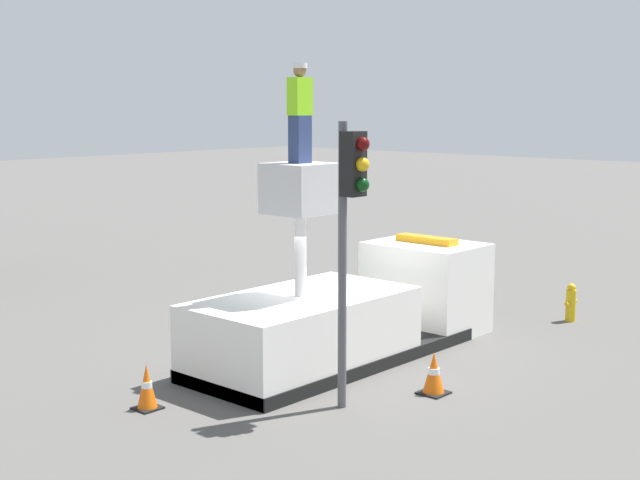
# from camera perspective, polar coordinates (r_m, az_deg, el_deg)

# --- Properties ---
(ground_plane) EXTENTS (120.00, 120.00, 0.00)m
(ground_plane) POSITION_cam_1_polar(r_m,az_deg,el_deg) (17.20, 0.88, -7.66)
(ground_plane) COLOR #565451
(bucket_truck) EXTENTS (6.91, 2.36, 3.81)m
(bucket_truck) POSITION_cam_1_polar(r_m,az_deg,el_deg) (17.30, 1.79, -4.78)
(bucket_truck) COLOR black
(bucket_truck) RESTS_ON ground
(worker) EXTENTS (0.40, 0.26, 1.75)m
(worker) POSITION_cam_1_polar(r_m,az_deg,el_deg) (15.82, -1.29, 8.12)
(worker) COLOR navy
(worker) RESTS_ON bucket_truck
(traffic_light_pole) EXTENTS (0.34, 0.57, 4.59)m
(traffic_light_pole) POSITION_cam_1_polar(r_m,az_deg,el_deg) (13.82, 1.93, 2.08)
(traffic_light_pole) COLOR #515156
(traffic_light_pole) RESTS_ON ground
(fire_hydrant) EXTENTS (0.46, 0.22, 0.87)m
(fire_hydrant) POSITION_cam_1_polar(r_m,az_deg,el_deg) (20.81, 15.76, -3.88)
(fire_hydrant) COLOR gold
(fire_hydrant) RESTS_ON ground
(traffic_cone_rear) EXTENTS (0.40, 0.40, 0.74)m
(traffic_cone_rear) POSITION_cam_1_polar(r_m,az_deg,el_deg) (14.71, -11.02, -9.27)
(traffic_cone_rear) COLOR black
(traffic_cone_rear) RESTS_ON ground
(traffic_cone_curbside) EXTENTS (0.46, 0.46, 0.72)m
(traffic_cone_curbside) POSITION_cam_1_polar(r_m,az_deg,el_deg) (15.29, 7.30, -8.51)
(traffic_cone_curbside) COLOR black
(traffic_cone_curbside) RESTS_ON ground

